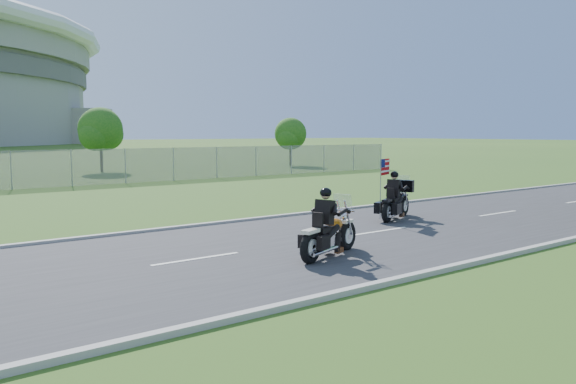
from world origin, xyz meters
TOP-DOWN VIEW (x-y plane):
  - ground at (0.00, 0.00)m, footprint 420.00×420.00m
  - road at (0.00, 0.00)m, footprint 120.00×8.00m
  - curb_north at (0.00, 4.05)m, footprint 120.00×0.18m
  - curb_south at (0.00, -4.05)m, footprint 120.00×0.18m
  - tree_fence_near at (6.04, 30.04)m, footprint 3.52×3.28m
  - tree_fence_far at (22.04, 28.03)m, footprint 3.08×2.87m
  - motorcycle_lead at (0.62, -1.60)m, footprint 2.40×1.15m
  - motorcycle_follow at (6.17, 1.37)m, footprint 2.32×1.30m

SIDE VIEW (x-z plane):
  - ground at x=0.00m, z-range 0.00..0.00m
  - road at x=0.00m, z-range 0.00..0.04m
  - curb_north at x=0.00m, z-range -0.01..0.11m
  - curb_south at x=0.00m, z-range -0.01..0.11m
  - motorcycle_lead at x=0.62m, z-range -0.31..1.37m
  - motorcycle_follow at x=6.17m, z-range -0.46..1.59m
  - tree_fence_far at x=22.04m, z-range 0.54..4.74m
  - tree_fence_near at x=6.04m, z-range 0.60..5.35m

